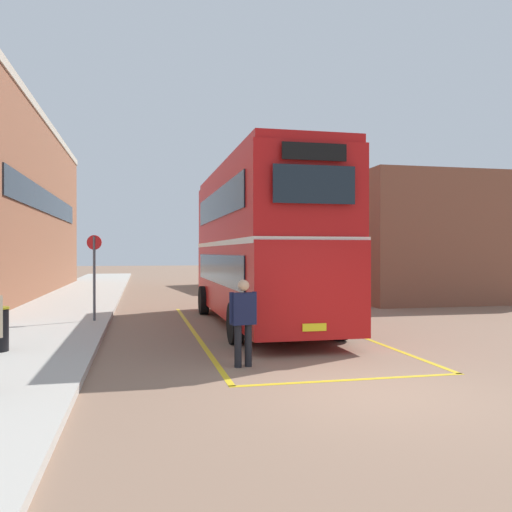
{
  "coord_description": "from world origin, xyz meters",
  "views": [
    {
      "loc": [
        -3.56,
        -7.82,
        2.19
      ],
      "look_at": [
        0.35,
        10.23,
        2.06
      ],
      "focal_mm": 37.38,
      "sensor_mm": 36.0,
      "label": 1
    }
  ],
  "objects_px": {
    "double_decker_bus": "(260,242)",
    "single_deck_bus": "(236,261)",
    "pedestrian_boarding": "(243,317)",
    "bus_stop_sign": "(94,269)"
  },
  "relations": [
    {
      "from": "single_deck_bus",
      "to": "bus_stop_sign",
      "type": "bearing_deg",
      "value": -114.38
    },
    {
      "from": "single_deck_bus",
      "to": "double_decker_bus",
      "type": "bearing_deg",
      "value": -97.68
    },
    {
      "from": "single_deck_bus",
      "to": "pedestrian_boarding",
      "type": "xyz_separation_m",
      "value": [
        -3.85,
        -22.39,
        -0.68
      ]
    },
    {
      "from": "single_deck_bus",
      "to": "pedestrian_boarding",
      "type": "distance_m",
      "value": 22.73
    },
    {
      "from": "single_deck_bus",
      "to": "pedestrian_boarding",
      "type": "relative_size",
      "value": 5.36
    },
    {
      "from": "pedestrian_boarding",
      "to": "double_decker_bus",
      "type": "bearing_deg",
      "value": 74.31
    },
    {
      "from": "double_decker_bus",
      "to": "pedestrian_boarding",
      "type": "xyz_separation_m",
      "value": [
        -1.59,
        -5.65,
        -1.55
      ]
    },
    {
      "from": "single_deck_bus",
      "to": "pedestrian_boarding",
      "type": "bearing_deg",
      "value": -99.75
    },
    {
      "from": "pedestrian_boarding",
      "to": "bus_stop_sign",
      "type": "xyz_separation_m",
      "value": [
        -3.28,
        6.68,
        0.73
      ]
    },
    {
      "from": "double_decker_bus",
      "to": "single_deck_bus",
      "type": "xyz_separation_m",
      "value": [
        2.26,
        16.74,
        -0.88
      ]
    }
  ]
}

